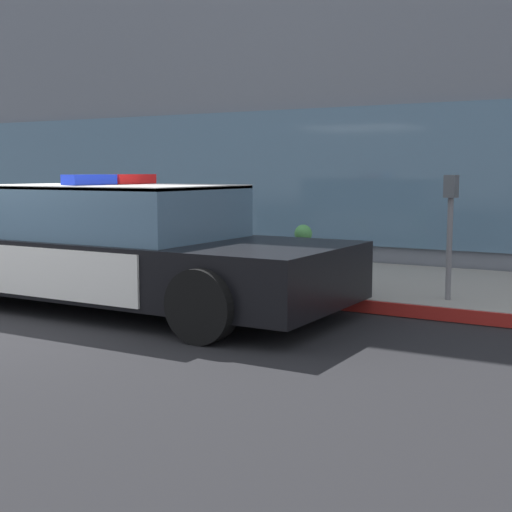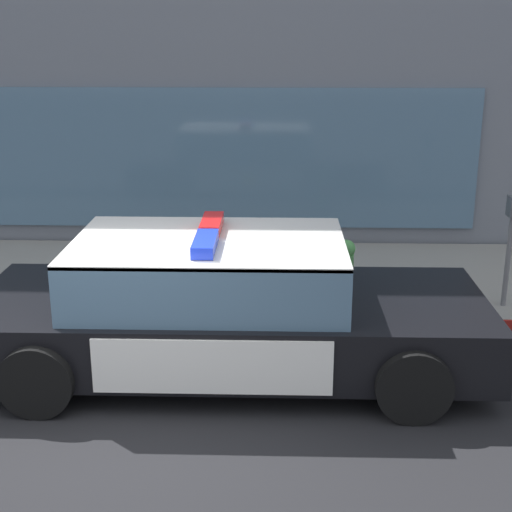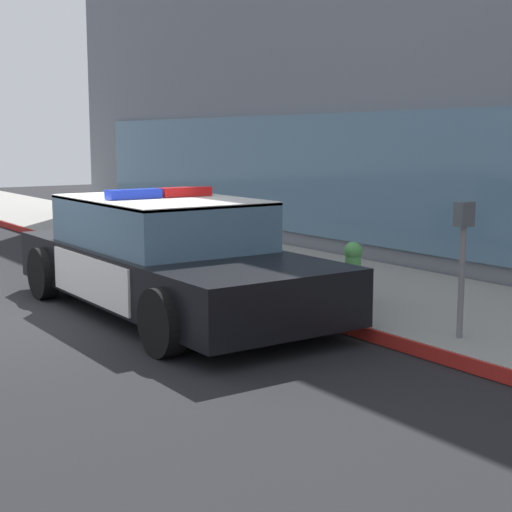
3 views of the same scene
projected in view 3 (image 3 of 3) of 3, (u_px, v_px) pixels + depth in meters
name	position (u px, v px, depth m)	size (l,w,h in m)	color
ground	(44.00, 310.00, 9.61)	(48.00, 48.00, 0.00)	black
sidewalk	(291.00, 274.00, 11.73)	(48.00, 3.06, 0.15)	gray
curb_red_paint	(202.00, 284.00, 10.86)	(28.80, 0.04, 0.14)	maroon
police_cruiser	(167.00, 256.00, 9.40)	(5.05, 2.15, 1.49)	black
fire_hydrant	(353.00, 273.00, 9.30)	(0.34, 0.39, 0.73)	#4C994C
parking_meter	(463.00, 244.00, 7.55)	(0.12, 0.18, 1.34)	slate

